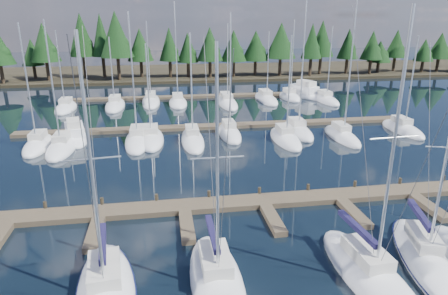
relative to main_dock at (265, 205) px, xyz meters
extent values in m
plane|color=black|center=(0.00, 12.64, -0.20)|extent=(260.00, 260.00, 0.00)
cube|color=black|center=(0.00, 72.64, 0.10)|extent=(220.00, 30.00, 0.60)
cube|color=brown|center=(0.00, 0.64, 0.00)|extent=(44.00, 2.00, 0.40)
cube|color=brown|center=(-12.00, -2.36, 0.00)|extent=(0.90, 4.00, 0.40)
cube|color=brown|center=(-6.00, -2.36, 0.00)|extent=(0.90, 4.00, 0.40)
cube|color=brown|center=(0.00, -2.36, 0.00)|extent=(0.90, 4.00, 0.40)
cube|color=brown|center=(6.00, -2.36, 0.00)|extent=(0.90, 4.00, 0.40)
cube|color=brown|center=(12.00, -2.36, 0.00)|extent=(0.90, 4.00, 0.40)
cylinder|color=#32291C|center=(-16.00, 1.64, 0.25)|extent=(0.26, 0.26, 0.90)
cylinder|color=#32291C|center=(-12.00, 1.64, 0.25)|extent=(0.26, 0.26, 0.90)
cylinder|color=#32291C|center=(-8.00, 1.64, 0.25)|extent=(0.26, 0.26, 0.90)
cylinder|color=#32291C|center=(-4.00, 1.64, 0.25)|extent=(0.26, 0.26, 0.90)
cylinder|color=#32291C|center=(0.00, 1.64, 0.25)|extent=(0.26, 0.26, 0.90)
cylinder|color=#32291C|center=(4.00, 1.64, 0.25)|extent=(0.26, 0.26, 0.90)
cylinder|color=#32291C|center=(8.00, 1.64, 0.25)|extent=(0.26, 0.26, 0.90)
cylinder|color=#32291C|center=(12.00, 1.64, 0.25)|extent=(0.26, 0.26, 0.90)
cylinder|color=#32291C|center=(16.00, 1.64, 0.25)|extent=(0.26, 0.26, 0.90)
cube|color=brown|center=(0.00, 22.64, 0.00)|extent=(50.00, 1.80, 0.40)
cube|color=brown|center=(0.00, 42.64, 0.00)|extent=(46.00, 1.80, 0.40)
ellipsoid|color=white|center=(-10.55, -8.51, -0.05)|extent=(4.00, 9.51, 1.90)
cube|color=beige|center=(-10.61, -8.05, 1.15)|extent=(1.95, 3.12, 0.70)
cylinder|color=silver|center=(-10.50, -8.97, 6.90)|extent=(0.18, 0.18, 12.20)
cylinder|color=silver|center=(-10.74, -6.95, 1.90)|extent=(0.59, 4.05, 0.12)
cube|color=#171437|center=(-10.74, -6.95, 2.05)|extent=(0.80, 3.89, 0.30)
cylinder|color=silver|center=(-10.50, -8.97, 7.51)|extent=(2.64, 0.38, 0.07)
cylinder|color=#3F3F44|center=(-10.27, -10.94, 6.75)|extent=(0.50, 3.97, 12.51)
cylinder|color=#3F3F44|center=(-10.78, -6.54, 6.75)|extent=(0.60, 4.89, 12.51)
ellipsoid|color=#0C123E|center=(-10.55, -8.51, 0.02)|extent=(4.16, 9.89, 0.18)
ellipsoid|color=white|center=(-4.84, -8.47, -0.05)|extent=(2.85, 9.11, 1.90)
cube|color=beige|center=(-4.84, -8.01, 1.15)|extent=(1.56, 2.92, 0.70)
cylinder|color=silver|center=(-4.83, -8.92, 6.64)|extent=(0.16, 0.16, 11.69)
cylinder|color=silver|center=(-4.84, -6.92, 1.90)|extent=(0.14, 4.00, 0.12)
cube|color=#171437|center=(-4.84, -6.92, 2.05)|extent=(0.37, 3.82, 0.30)
cylinder|color=silver|center=(-4.83, -8.92, 7.23)|extent=(2.53, 0.08, 0.07)
cylinder|color=#3F3F44|center=(-4.82, -10.88, 6.49)|extent=(0.05, 3.94, 12.00)
cylinder|color=#3F3F44|center=(-4.85, -6.51, 6.49)|extent=(0.05, 4.85, 12.00)
ellipsoid|color=white|center=(3.48, -9.27, -0.05)|extent=(3.43, 9.75, 1.90)
cube|color=beige|center=(3.45, -8.79, 1.15)|extent=(1.76, 3.16, 0.70)
cylinder|color=silver|center=(3.51, -9.75, 7.40)|extent=(0.17, 0.17, 13.21)
cylinder|color=silver|center=(3.38, -7.64, 1.90)|extent=(0.37, 4.22, 0.12)
cube|color=#171437|center=(3.38, -7.64, 2.05)|extent=(0.59, 4.04, 0.30)
cylinder|color=silver|center=(3.51, -9.75, 8.06)|extent=(2.58, 0.22, 0.07)
cylinder|color=#3F3F44|center=(3.63, -11.81, 7.25)|extent=(0.28, 4.15, 13.51)
cylinder|color=#3F3F44|center=(3.36, -7.21, 7.25)|extent=(0.33, 5.11, 13.52)
ellipsoid|color=white|center=(7.43, -8.24, -0.05)|extent=(4.95, 9.50, 1.90)
cube|color=beige|center=(7.56, -7.80, 1.15)|extent=(2.12, 3.20, 0.70)
cylinder|color=silver|center=(7.29, -8.68, 6.46)|extent=(0.20, 0.20, 11.32)
cylinder|color=silver|center=(7.87, -6.74, 1.90)|extent=(1.27, 3.91, 0.12)
cube|color=#171437|center=(7.87, -6.74, 2.05)|extent=(1.43, 3.80, 0.30)
cylinder|color=silver|center=(7.29, -8.68, 7.02)|extent=(2.12, 0.69, 0.07)
cylinder|color=#3F3F44|center=(7.99, -6.35, 6.31)|extent=(1.42, 4.70, 11.63)
ellipsoid|color=#0C123E|center=(7.43, -8.24, 0.02)|extent=(5.15, 9.88, 0.18)
ellipsoid|color=white|center=(-20.77, 17.68, -0.05)|extent=(2.60, 7.63, 1.90)
cube|color=beige|center=(-20.77, 18.06, 1.15)|extent=(1.43, 2.44, 0.70)
cylinder|color=silver|center=(-20.77, 17.30, 6.82)|extent=(0.16, 0.16, 12.05)
ellipsoid|color=white|center=(-18.04, 16.46, -0.05)|extent=(2.77, 8.44, 1.90)
cube|color=beige|center=(-18.04, 16.89, 1.15)|extent=(1.52, 2.70, 0.70)
cylinder|color=silver|center=(-18.04, 16.04, 6.98)|extent=(0.16, 0.16, 12.37)
ellipsoid|color=white|center=(-10.16, 17.87, -0.05)|extent=(2.76, 9.50, 1.90)
cube|color=beige|center=(-10.16, 18.35, 1.15)|extent=(1.52, 3.04, 0.70)
cylinder|color=silver|center=(-10.16, 17.40, 7.35)|extent=(0.16, 0.16, 13.11)
ellipsoid|color=white|center=(-8.63, 18.09, -0.05)|extent=(2.82, 8.57, 1.90)
cube|color=beige|center=(-8.63, 18.52, 1.15)|extent=(1.55, 2.74, 0.70)
cylinder|color=silver|center=(-8.63, 17.66, 5.75)|extent=(0.16, 0.16, 9.90)
ellipsoid|color=white|center=(-4.00, 16.97, -0.05)|extent=(2.52, 9.21, 1.90)
cube|color=beige|center=(-4.00, 17.43, 1.15)|extent=(1.38, 2.95, 0.70)
cylinder|color=silver|center=(-4.00, 16.51, 6.31)|extent=(0.16, 0.16, 11.02)
ellipsoid|color=white|center=(0.60, 19.00, -0.05)|extent=(2.46, 8.08, 1.90)
cube|color=beige|center=(0.60, 19.40, 1.15)|extent=(1.35, 2.58, 0.70)
cylinder|color=silver|center=(0.60, 18.59, 7.30)|extent=(0.16, 0.16, 13.01)
ellipsoid|color=white|center=(6.54, 15.81, -0.05)|extent=(2.69, 8.52, 1.90)
cube|color=beige|center=(6.54, 16.23, 1.15)|extent=(1.48, 2.73, 0.70)
cylinder|color=silver|center=(6.54, 15.38, 6.16)|extent=(0.16, 0.16, 10.72)
ellipsoid|color=white|center=(8.98, 18.65, -0.05)|extent=(2.81, 8.23, 1.90)
cube|color=beige|center=(8.98, 19.06, 1.15)|extent=(1.55, 2.63, 0.70)
cylinder|color=silver|center=(8.98, 18.23, 8.15)|extent=(0.16, 0.16, 14.71)
ellipsoid|color=white|center=(13.39, 15.71, -0.05)|extent=(2.43, 8.38, 1.90)
cube|color=beige|center=(13.39, 16.13, 1.15)|extent=(1.34, 2.68, 0.70)
cylinder|color=silver|center=(13.39, 15.29, 7.97)|extent=(0.16, 0.16, 14.36)
ellipsoid|color=white|center=(22.16, 17.38, -0.05)|extent=(2.60, 8.25, 1.90)
cube|color=beige|center=(22.16, 17.79, 1.15)|extent=(1.43, 2.64, 0.70)
cylinder|color=silver|center=(22.16, 16.97, 6.04)|extent=(0.16, 0.16, 10.49)
ellipsoid|color=white|center=(-21.73, 36.40, -0.05)|extent=(2.89, 8.18, 1.90)
cube|color=beige|center=(-21.73, 36.81, 1.15)|extent=(1.59, 2.62, 0.70)
cylinder|color=silver|center=(-21.73, 35.99, 6.14)|extent=(0.16, 0.16, 10.68)
ellipsoid|color=white|center=(-14.48, 37.16, -0.05)|extent=(2.92, 9.60, 1.90)
cube|color=beige|center=(-14.48, 37.64, 1.15)|extent=(1.61, 3.07, 0.70)
cylinder|color=silver|center=(-14.48, 36.68, 5.64)|extent=(0.16, 0.16, 9.69)
ellipsoid|color=white|center=(-8.97, 39.35, -0.05)|extent=(2.89, 10.61, 1.90)
cube|color=beige|center=(-8.97, 39.88, 1.15)|extent=(1.59, 3.40, 0.70)
cylinder|color=silver|center=(-8.97, 38.82, 6.73)|extent=(0.16, 0.16, 11.86)
ellipsoid|color=white|center=(-4.64, 37.59, -0.05)|extent=(2.88, 8.15, 1.90)
cube|color=beige|center=(-4.64, 38.00, 1.15)|extent=(1.58, 2.61, 0.70)
cylinder|color=silver|center=(-4.64, 37.18, 8.13)|extent=(0.16, 0.16, 14.66)
ellipsoid|color=white|center=(3.24, 36.60, -0.05)|extent=(2.90, 11.26, 1.90)
cube|color=beige|center=(3.24, 37.16, 1.15)|extent=(1.59, 3.60, 0.70)
cylinder|color=silver|center=(3.24, 36.03, 6.56)|extent=(0.16, 0.16, 11.52)
ellipsoid|color=white|center=(10.22, 38.36, -0.05)|extent=(2.99, 10.25, 1.90)
cube|color=beige|center=(10.22, 38.87, 1.15)|extent=(1.64, 3.28, 0.70)
cylinder|color=silver|center=(10.22, 37.85, 5.92)|extent=(0.16, 0.16, 10.24)
ellipsoid|color=white|center=(14.70, 39.29, -0.05)|extent=(2.99, 7.52, 1.90)
cube|color=beige|center=(14.70, 39.67, 1.15)|extent=(1.64, 2.41, 0.70)
cylinder|color=silver|center=(14.70, 38.92, 6.82)|extent=(0.16, 0.16, 12.04)
ellipsoid|color=white|center=(19.94, 36.22, -0.05)|extent=(2.75, 9.40, 1.90)
cube|color=beige|center=(19.94, 36.69, 1.15)|extent=(1.51, 3.01, 0.70)
cylinder|color=silver|center=(19.94, 35.75, 6.34)|extent=(0.16, 0.16, 11.09)
ellipsoid|color=white|center=(-17.36, 20.22, -0.10)|extent=(4.45, 8.42, 1.60)
cube|color=white|center=(-17.36, 20.22, 0.95)|extent=(2.97, 4.75, 1.07)
cube|color=beige|center=(-17.26, 19.83, 1.85)|extent=(2.08, 3.07, 0.80)
cylinder|color=silver|center=(-17.54, 21.00, 2.38)|extent=(0.10, 0.10, 1.43)
ellipsoid|color=white|center=(17.70, 40.61, -0.10)|extent=(6.42, 9.88, 1.88)
cube|color=white|center=(17.70, 40.61, 1.15)|extent=(4.11, 5.67, 1.25)
cube|color=beige|center=(17.88, 40.17, 2.20)|extent=(2.83, 3.69, 0.94)
cylinder|color=silver|center=(17.35, 41.48, 2.82)|extent=(0.10, 0.10, 1.67)
cylinder|color=black|center=(-38.63, 60.33, 2.28)|extent=(0.70, 0.70, 3.77)
ellipsoid|color=black|center=(-38.13, 60.33, 6.15)|extent=(3.65, 3.65, 3.65)
cylinder|color=black|center=(-34.02, 66.04, 1.82)|extent=(0.70, 0.70, 2.85)
cone|color=black|center=(-34.02, 66.04, 6.01)|extent=(4.51, 4.51, 5.54)
ellipsoid|color=black|center=(-33.52, 66.04, 4.75)|extent=(2.71, 2.71, 2.71)
cylinder|color=black|center=(-30.47, 62.85, 2.38)|extent=(0.70, 0.70, 3.97)
cone|color=black|center=(-30.47, 62.85, 8.23)|extent=(6.11, 6.11, 7.72)
ellipsoid|color=black|center=(-29.97, 62.85, 6.46)|extent=(3.66, 3.66, 3.66)
cylinder|color=black|center=(-23.52, 65.98, 2.71)|extent=(0.70, 0.70, 4.63)
cone|color=black|center=(-23.52, 65.98, 9.53)|extent=(5.71, 5.71, 9.01)
ellipsoid|color=black|center=(-23.02, 65.98, 7.47)|extent=(3.43, 3.43, 3.43)
cylinder|color=black|center=(-19.35, 65.15, 2.70)|extent=(0.70, 0.70, 4.60)
cone|color=black|center=(-19.35, 65.15, 9.47)|extent=(4.35, 4.35, 8.95)
ellipsoid|color=black|center=(-18.85, 65.15, 7.43)|extent=(2.61, 2.61, 2.61)
cylinder|color=black|center=(-15.85, 61.45, 2.78)|extent=(0.70, 0.70, 4.76)
cone|color=black|center=(-15.85, 61.45, 9.78)|extent=(6.86, 6.86, 9.25)
ellipsoid|color=black|center=(-15.35, 61.45, 7.67)|extent=(4.12, 4.12, 4.12)
cylinder|color=black|center=(-11.28, 65.04, 2.17)|extent=(0.70, 0.70, 3.54)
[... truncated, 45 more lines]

